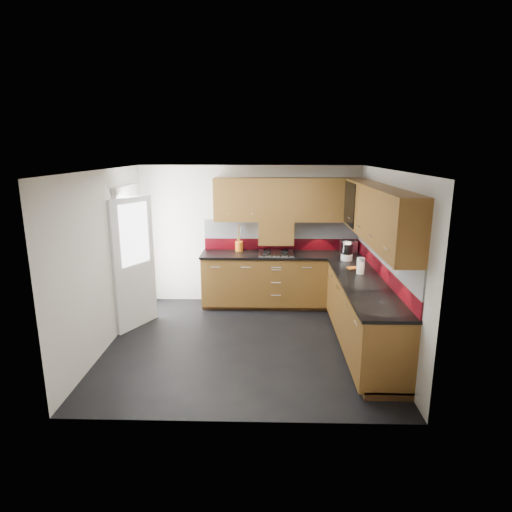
{
  "coord_description": "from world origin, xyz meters",
  "views": [
    {
      "loc": [
        0.29,
        -5.55,
        2.65
      ],
      "look_at": [
        0.13,
        0.65,
        1.11
      ],
      "focal_mm": 30.0,
      "sensor_mm": 36.0,
      "label": 1
    }
  ],
  "objects_px": {
    "gas_hob": "(276,253)",
    "food_processor": "(347,252)",
    "toaster": "(348,246)",
    "utensil_pot": "(239,245)"
  },
  "relations": [
    {
      "from": "toaster",
      "to": "food_processor",
      "type": "height_order",
      "value": "food_processor"
    },
    {
      "from": "gas_hob",
      "to": "utensil_pot",
      "type": "height_order",
      "value": "utensil_pot"
    },
    {
      "from": "gas_hob",
      "to": "food_processor",
      "type": "bearing_deg",
      "value": -19.21
    },
    {
      "from": "toaster",
      "to": "food_processor",
      "type": "distance_m",
      "value": 0.6
    },
    {
      "from": "utensil_pot",
      "to": "toaster",
      "type": "bearing_deg",
      "value": -0.64
    },
    {
      "from": "gas_hob",
      "to": "utensil_pot",
      "type": "bearing_deg",
      "value": 161.69
    },
    {
      "from": "toaster",
      "to": "gas_hob",
      "type": "bearing_deg",
      "value": -171.34
    },
    {
      "from": "utensil_pot",
      "to": "food_processor",
      "type": "xyz_separation_m",
      "value": [
        1.75,
        -0.6,
        0.04
      ]
    },
    {
      "from": "food_processor",
      "to": "utensil_pot",
      "type": "bearing_deg",
      "value": 161.11
    },
    {
      "from": "gas_hob",
      "to": "utensil_pot",
      "type": "relative_size",
      "value": 1.22
    }
  ]
}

